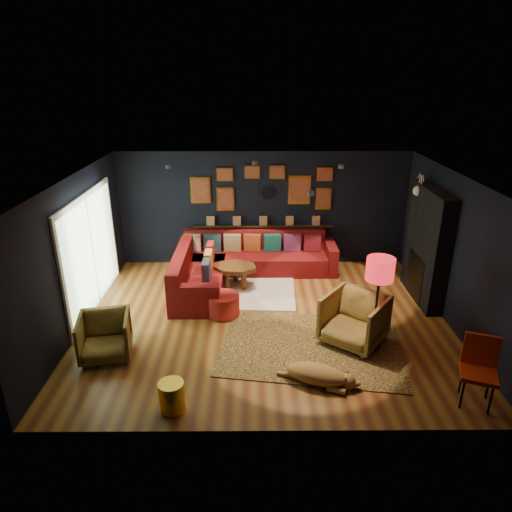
{
  "coord_description": "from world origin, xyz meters",
  "views": [
    {
      "loc": [
        -0.24,
        -7.24,
        4.18
      ],
      "look_at": [
        -0.18,
        0.3,
        1.14
      ],
      "focal_mm": 32.0,
      "sensor_mm": 36.0,
      "label": 1
    }
  ],
  "objects_px": {
    "sectional": "(235,265)",
    "dog": "(316,371)",
    "floor_lamp": "(380,273)",
    "orange_chair": "(480,365)",
    "armchair_left": "(105,335)",
    "armchair_right": "(354,317)",
    "pouf": "(223,304)",
    "gold_stool": "(172,397)",
    "coffee_table": "(235,270)"
  },
  "relations": [
    {
      "from": "coffee_table",
      "to": "armchair_right",
      "type": "distance_m",
      "value": 2.92
    },
    {
      "from": "sectional",
      "to": "dog",
      "type": "xyz_separation_m",
      "value": [
        1.28,
        -3.61,
        -0.11
      ]
    },
    {
      "from": "pouf",
      "to": "floor_lamp",
      "type": "bearing_deg",
      "value": -23.44
    },
    {
      "from": "armchair_left",
      "to": "floor_lamp",
      "type": "bearing_deg",
      "value": -7.68
    },
    {
      "from": "floor_lamp",
      "to": "armchair_left",
      "type": "bearing_deg",
      "value": -177.0
    },
    {
      "from": "coffee_table",
      "to": "dog",
      "type": "bearing_deg",
      "value": -68.32
    },
    {
      "from": "sectional",
      "to": "floor_lamp",
      "type": "distance_m",
      "value": 3.69
    },
    {
      "from": "armchair_right",
      "to": "coffee_table",
      "type": "bearing_deg",
      "value": 170.85
    },
    {
      "from": "sectional",
      "to": "gold_stool",
      "type": "height_order",
      "value": "sectional"
    },
    {
      "from": "pouf",
      "to": "orange_chair",
      "type": "relative_size",
      "value": 0.61
    },
    {
      "from": "pouf",
      "to": "armchair_right",
      "type": "xyz_separation_m",
      "value": [
        2.2,
        -0.92,
        0.25
      ]
    },
    {
      "from": "sectional",
      "to": "armchair_left",
      "type": "xyz_separation_m",
      "value": [
        -1.94,
        -2.91,
        0.07
      ]
    },
    {
      "from": "pouf",
      "to": "armchair_left",
      "type": "relative_size",
      "value": 0.75
    },
    {
      "from": "sectional",
      "to": "floor_lamp",
      "type": "height_order",
      "value": "floor_lamp"
    },
    {
      "from": "armchair_left",
      "to": "floor_lamp",
      "type": "distance_m",
      "value": 4.36
    },
    {
      "from": "coffee_table",
      "to": "pouf",
      "type": "height_order",
      "value": "coffee_table"
    },
    {
      "from": "pouf",
      "to": "armchair_right",
      "type": "height_order",
      "value": "armchair_right"
    },
    {
      "from": "armchair_left",
      "to": "gold_stool",
      "type": "xyz_separation_m",
      "value": [
        1.24,
        -1.25,
        -0.18
      ]
    },
    {
      "from": "armchair_left",
      "to": "orange_chair",
      "type": "distance_m",
      "value": 5.44
    },
    {
      "from": "gold_stool",
      "to": "dog",
      "type": "relative_size",
      "value": 0.35
    },
    {
      "from": "pouf",
      "to": "armchair_left",
      "type": "distance_m",
      "value": 2.2
    },
    {
      "from": "dog",
      "to": "gold_stool",
      "type": "bearing_deg",
      "value": -143.32
    },
    {
      "from": "coffee_table",
      "to": "armchair_left",
      "type": "height_order",
      "value": "armchair_left"
    },
    {
      "from": "orange_chair",
      "to": "floor_lamp",
      "type": "xyz_separation_m",
      "value": [
        -1.07,
        1.29,
        0.75
      ]
    },
    {
      "from": "orange_chair",
      "to": "floor_lamp",
      "type": "relative_size",
      "value": 0.61
    },
    {
      "from": "dog",
      "to": "sectional",
      "type": "bearing_deg",
      "value": 130.75
    },
    {
      "from": "sectional",
      "to": "armchair_left",
      "type": "relative_size",
      "value": 4.34
    },
    {
      "from": "orange_chair",
      "to": "dog",
      "type": "bearing_deg",
      "value": -168.77
    },
    {
      "from": "dog",
      "to": "armchair_left",
      "type": "bearing_deg",
      "value": -171.06
    },
    {
      "from": "sectional",
      "to": "dog",
      "type": "relative_size",
      "value": 2.81
    },
    {
      "from": "gold_stool",
      "to": "sectional",
      "type": "bearing_deg",
      "value": 80.47
    },
    {
      "from": "armchair_left",
      "to": "armchair_right",
      "type": "xyz_separation_m",
      "value": [
        3.97,
        0.38,
        0.08
      ]
    },
    {
      "from": "coffee_table",
      "to": "orange_chair",
      "type": "xyz_separation_m",
      "value": [
        3.38,
        -3.56,
        0.18
      ]
    },
    {
      "from": "pouf",
      "to": "dog",
      "type": "bearing_deg",
      "value": -54.03
    },
    {
      "from": "armchair_left",
      "to": "armchair_right",
      "type": "distance_m",
      "value": 3.99
    },
    {
      "from": "armchair_right",
      "to": "orange_chair",
      "type": "xyz_separation_m",
      "value": [
        1.36,
        -1.45,
        0.1
      ]
    },
    {
      "from": "gold_stool",
      "to": "orange_chair",
      "type": "height_order",
      "value": "orange_chair"
    },
    {
      "from": "coffee_table",
      "to": "pouf",
      "type": "distance_m",
      "value": 1.22
    },
    {
      "from": "pouf",
      "to": "dog",
      "type": "relative_size",
      "value": 0.49
    },
    {
      "from": "orange_chair",
      "to": "armchair_right",
      "type": "bearing_deg",
      "value": 154.48
    },
    {
      "from": "sectional",
      "to": "orange_chair",
      "type": "height_order",
      "value": "orange_chair"
    },
    {
      "from": "armchair_left",
      "to": "armchair_right",
      "type": "relative_size",
      "value": 0.84
    },
    {
      "from": "gold_stool",
      "to": "floor_lamp",
      "type": "distance_m",
      "value": 3.54
    },
    {
      "from": "sectional",
      "to": "armchair_left",
      "type": "bearing_deg",
      "value": -123.62
    },
    {
      "from": "orange_chair",
      "to": "floor_lamp",
      "type": "bearing_deg",
      "value": 150.92
    },
    {
      "from": "floor_lamp",
      "to": "dog",
      "type": "distance_m",
      "value": 1.78
    },
    {
      "from": "coffee_table",
      "to": "pouf",
      "type": "bearing_deg",
      "value": -98.69
    },
    {
      "from": "pouf",
      "to": "orange_chair",
      "type": "bearing_deg",
      "value": -33.66
    },
    {
      "from": "coffee_table",
      "to": "dog",
      "type": "xyz_separation_m",
      "value": [
        1.27,
        -3.19,
        -0.18
      ]
    },
    {
      "from": "coffee_table",
      "to": "armchair_left",
      "type": "bearing_deg",
      "value": -128.01
    }
  ]
}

